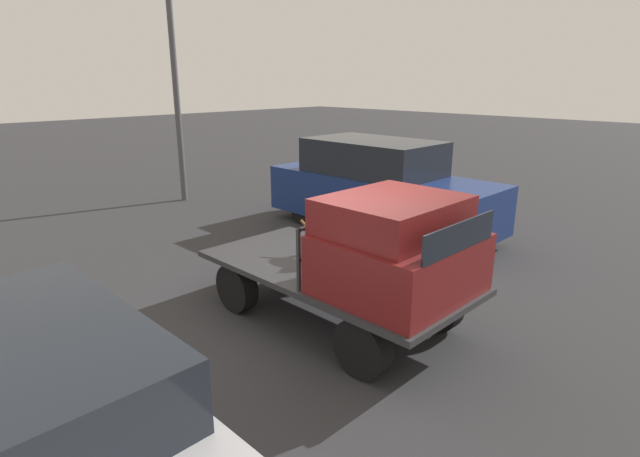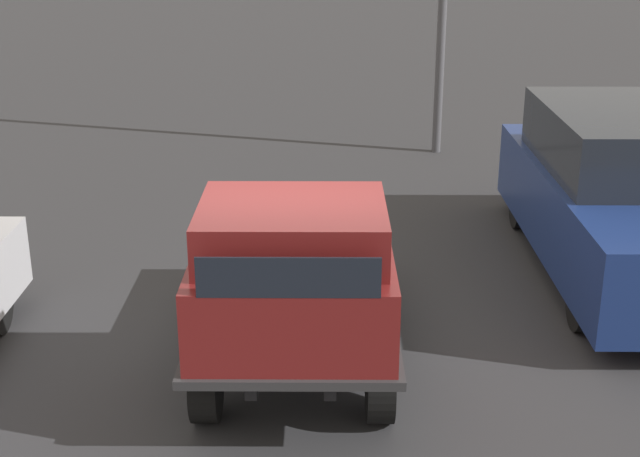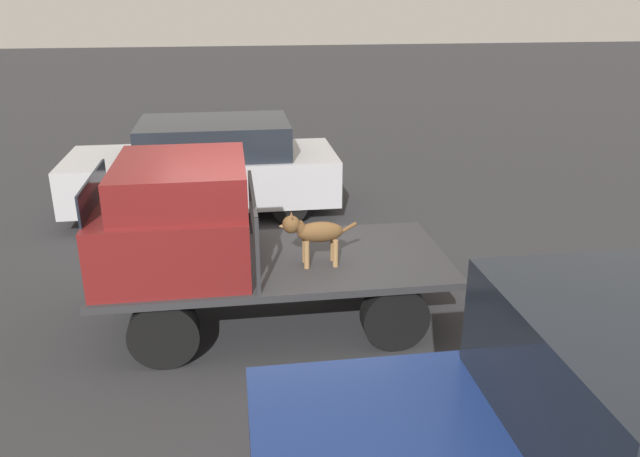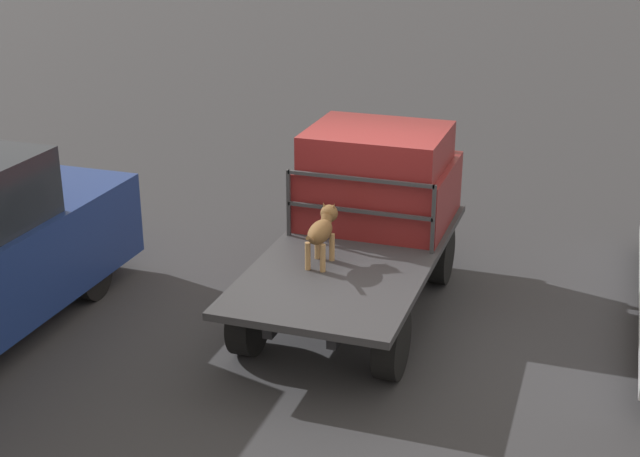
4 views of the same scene
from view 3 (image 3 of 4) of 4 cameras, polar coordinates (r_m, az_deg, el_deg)
The scene contains 6 objects.
ground_plane at distance 7.41m, azimuth -3.94°, elevation -8.28°, with size 80.00×80.00×0.00m, color #2D2D30.
flatbed_truck at distance 7.15m, azimuth -4.05°, elevation -4.29°, with size 3.88×1.86×0.78m.
truck_cab at distance 6.88m, azimuth -13.03°, elevation 1.03°, with size 1.59×1.74×1.17m.
truck_headboard at distance 6.86m, azimuth -6.12°, elevation 1.21°, with size 0.04×1.74×0.80m.
dog at distance 6.75m, azimuth -0.66°, elevation -0.34°, with size 0.86×0.23×0.62m.
parked_sedan at distance 10.88m, azimuth -10.36°, elevation 5.58°, with size 4.51×1.87×1.58m.
Camera 3 is at (0.43, 6.46, 3.60)m, focal length 35.00 mm.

